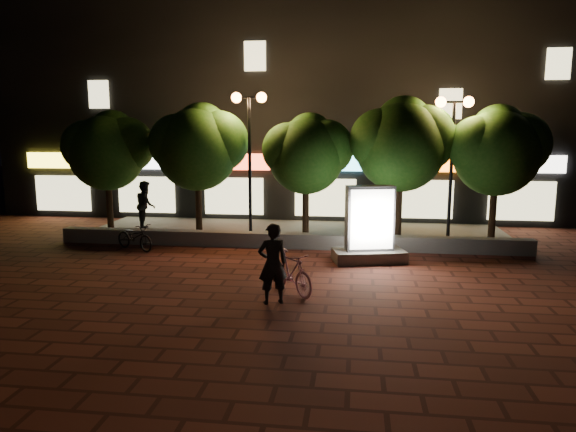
% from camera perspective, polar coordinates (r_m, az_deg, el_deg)
% --- Properties ---
extents(ground, '(80.00, 80.00, 0.00)m').
position_cam_1_polar(ground, '(13.77, -2.36, -7.21)').
color(ground, '#59251C').
rests_on(ground, ground).
extents(retaining_wall, '(16.00, 0.45, 0.50)m').
position_cam_1_polar(retaining_wall, '(17.54, -0.13, -2.72)').
color(retaining_wall, '#64615D').
rests_on(retaining_wall, ground).
extents(sidewalk, '(16.00, 5.00, 0.08)m').
position_cam_1_polar(sidewalk, '(20.01, 0.82, -1.81)').
color(sidewalk, '#64615D').
rests_on(sidewalk, ground).
extents(building_block, '(28.00, 8.12, 11.30)m').
position_cam_1_polar(building_block, '(26.11, 2.53, 11.74)').
color(building_block, black).
rests_on(building_block, ground).
extents(tree_far_left, '(3.36, 2.80, 4.63)m').
position_cam_1_polar(tree_far_left, '(20.64, -19.20, 7.11)').
color(tree_far_left, black).
rests_on(tree_far_left, sidewalk).
extents(tree_left, '(3.60, 3.00, 4.89)m').
position_cam_1_polar(tree_left, '(19.33, -9.81, 7.82)').
color(tree_left, black).
rests_on(tree_left, sidewalk).
extents(tree_mid, '(3.24, 2.70, 4.50)m').
position_cam_1_polar(tree_mid, '(18.55, 2.17, 7.18)').
color(tree_mid, black).
rests_on(tree_mid, sidewalk).
extents(tree_right, '(3.72, 3.10, 5.07)m').
position_cam_1_polar(tree_right, '(18.53, 12.51, 8.05)').
color(tree_right, black).
rests_on(tree_right, sidewalk).
extents(tree_far_right, '(3.48, 2.90, 4.76)m').
position_cam_1_polar(tree_far_right, '(19.07, 22.17, 7.02)').
color(tree_far_right, black).
rests_on(tree_far_right, sidewalk).
extents(street_lamp_left, '(1.26, 0.36, 5.18)m').
position_cam_1_polar(street_lamp_left, '(18.58, -4.29, 9.67)').
color(street_lamp_left, black).
rests_on(street_lamp_left, sidewalk).
extents(street_lamp_right, '(1.26, 0.36, 4.98)m').
position_cam_1_polar(street_lamp_right, '(18.48, 17.76, 8.84)').
color(street_lamp_right, black).
rests_on(street_lamp_right, sidewalk).
extents(ad_kiosk, '(2.33, 1.54, 2.32)m').
position_cam_1_polar(ad_kiosk, '(15.77, 8.97, -1.68)').
color(ad_kiosk, '#64615D').
rests_on(ad_kiosk, ground).
extents(scooter_pink, '(1.53, 1.67, 1.06)m').
position_cam_1_polar(scooter_pink, '(12.66, 0.31, -6.20)').
color(scooter_pink, '#CD84A9').
rests_on(scooter_pink, ground).
extents(rider, '(0.81, 0.69, 1.88)m').
position_cam_1_polar(rider, '(11.83, -1.71, -5.28)').
color(rider, black).
rests_on(rider, ground).
extents(scooter_parked, '(1.80, 1.33, 0.90)m').
position_cam_1_polar(scooter_parked, '(17.90, -16.55, -2.21)').
color(scooter_parked, black).
rests_on(scooter_parked, ground).
extents(pedestrian, '(1.03, 1.14, 1.91)m').
position_cam_1_polar(pedestrian, '(21.17, -15.43, 1.20)').
color(pedestrian, black).
rests_on(pedestrian, sidewalk).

